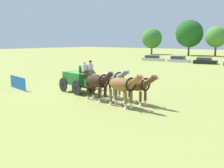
# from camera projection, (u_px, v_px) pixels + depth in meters

# --- Properties ---
(ground_plane) EXTENTS (220.00, 220.00, 0.00)m
(ground_plane) POSITION_uv_depth(u_px,v_px,m) (77.00, 92.00, 22.83)
(ground_plane) COLOR olive
(show_wagon) EXTENTS (5.45, 2.05, 2.69)m
(show_wagon) POSITION_uv_depth(u_px,v_px,m) (78.00, 79.00, 22.51)
(show_wagon) COLOR #236B2D
(show_wagon) RESTS_ON ground
(draft_horse_rear_near) EXTENTS (3.23, 1.26, 2.27)m
(draft_horse_rear_near) POSITION_uv_depth(u_px,v_px,m) (111.00, 79.00, 20.36)
(draft_horse_rear_near) COLOR #9E998E
(draft_horse_rear_near) RESTS_ON ground
(draft_horse_rear_off) EXTENTS (3.00, 1.23, 2.21)m
(draft_horse_rear_off) POSITION_uv_depth(u_px,v_px,m) (97.00, 82.00, 19.53)
(draft_horse_rear_off) COLOR #331E14
(draft_horse_rear_off) RESTS_ON ground
(draft_horse_lead_near) EXTENTS (3.16, 1.17, 2.13)m
(draft_horse_lead_near) POSITION_uv_depth(u_px,v_px,m) (137.00, 85.00, 18.43)
(draft_horse_lead_near) COLOR brown
(draft_horse_lead_near) RESTS_ON ground
(draft_horse_lead_off) EXTENTS (3.09, 1.18, 2.27)m
(draft_horse_lead_off) POSITION_uv_depth(u_px,v_px,m) (122.00, 86.00, 17.57)
(draft_horse_lead_off) COLOR brown
(draft_horse_lead_off) RESTS_ON ground
(parked_vehicle_a) EXTENTS (4.76, 2.62, 1.09)m
(parked_vehicle_a) POSITION_uv_depth(u_px,v_px,m) (153.00, 58.00, 57.70)
(parked_vehicle_a) COLOR silver
(parked_vehicle_a) RESTS_ON ground
(parked_vehicle_b) EXTENTS (4.54, 2.78, 1.13)m
(parked_vehicle_b) POSITION_uv_depth(u_px,v_px,m) (179.00, 59.00, 54.34)
(parked_vehicle_b) COLOR silver
(parked_vehicle_b) RESTS_ON ground
(parked_vehicle_c) EXTENTS (4.36, 2.58, 1.14)m
(parked_vehicle_c) POSITION_uv_depth(u_px,v_px,m) (205.00, 61.00, 49.76)
(parked_vehicle_c) COLOR black
(parked_vehicle_c) RESTS_ON ground
(tree_a) EXTENTS (6.05, 6.05, 7.83)m
(tree_a) POSITION_uv_depth(u_px,v_px,m) (152.00, 38.00, 82.76)
(tree_a) COLOR brown
(tree_a) RESTS_ON ground
(tree_b) EXTENTS (7.57, 7.57, 9.84)m
(tree_b) POSITION_uv_depth(u_px,v_px,m) (189.00, 34.00, 76.34)
(tree_b) COLOR brown
(tree_b) RESTS_ON ground
(tree_c) EXTENTS (5.51, 5.51, 7.88)m
(tree_c) POSITION_uv_depth(u_px,v_px,m) (216.00, 37.00, 71.91)
(tree_c) COLOR brown
(tree_c) RESTS_ON ground
(sponsor_banner) EXTENTS (3.17, 0.57, 1.10)m
(sponsor_banner) POSITION_uv_depth(u_px,v_px,m) (18.00, 83.00, 24.24)
(sponsor_banner) COLOR #1959B2
(sponsor_banner) RESTS_ON ground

